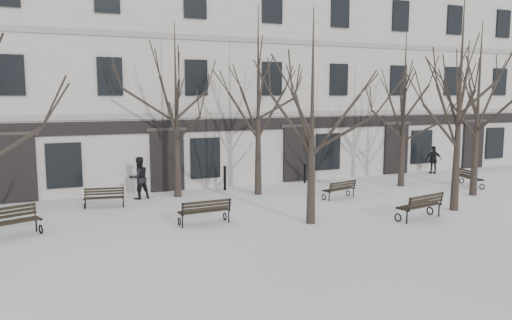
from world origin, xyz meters
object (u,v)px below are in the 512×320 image
tree_3 (479,88)px  bench_1 (205,211)px  tree_2 (461,78)px  bench_2 (421,205)px  bench_4 (340,189)px  bench_0 (8,221)px  tree_1 (313,91)px  bench_3 (104,197)px  bench_5 (467,177)px

tree_3 → bench_1: (-12.91, -0.12, -4.38)m
tree_2 → bench_1: tree_2 is taller
bench_2 → bench_4: bench_2 is taller
tree_2 → bench_2: size_ratio=4.07×
bench_0 → bench_4: (13.19, 0.96, -0.09)m
tree_2 → tree_1: bearing=175.8°
bench_2 → bench_3: bearing=-44.0°
bench_3 → bench_4: (9.82, -2.36, 0.01)m
bench_4 → tree_1: bearing=30.7°
tree_1 → bench_1: 5.67m
bench_2 → bench_5: 8.08m
tree_2 → bench_4: tree_2 is taller
bench_2 → bench_5: size_ratio=1.08×
tree_2 → bench_1: bearing=169.6°
bench_0 → bench_5: 20.71m
tree_1 → bench_2: 5.90m
tree_1 → bench_1: bearing=159.1°
tree_2 → bench_3: tree_2 is taller
tree_2 → bench_2: (-2.30, -0.68, -4.70)m
tree_3 → bench_4: (-6.06, 1.77, -4.44)m
tree_1 → tree_3: (9.37, 1.47, 0.17)m
bench_4 → bench_5: size_ratio=0.89×
bench_1 → tree_2: bearing=167.0°
bench_0 → bench_3: size_ratio=1.25×
bench_5 → tree_3: bearing=153.8°
tree_2 → tree_3: (3.08, 1.93, -0.35)m
bench_2 → tree_2: bearing=-174.9°
bench_4 → tree_3: bearing=150.1°
tree_3 → bench_2: 7.39m
tree_3 → bench_2: size_ratio=3.80×
bench_0 → bench_4: 13.22m
bench_0 → bench_1: size_ratio=1.10×
bench_3 → bench_4: bench_4 is taller
tree_3 → bench_4: size_ratio=4.59×
bench_4 → bench_5: 7.50m
bench_0 → bench_2: bearing=-34.2°
tree_1 → bench_1: size_ratio=4.05×
bench_0 → bench_1: 6.41m
bench_0 → bench_2: 14.29m
bench_1 → tree_1: bearing=156.6°
bench_1 → bench_2: size_ratio=0.91×
tree_3 → bench_4: tree_3 is taller
bench_2 → bench_5: (6.81, 4.34, -0.04)m
tree_2 → bench_2: tree_2 is taller
bench_0 → tree_3: bearing=-22.8°
tree_3 → bench_0: 19.75m
bench_0 → bench_5: bearing=-17.8°
tree_3 → tree_1: bearing=-171.1°
bench_0 → bench_5: size_ratio=1.07×
tree_2 → bench_4: 6.75m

